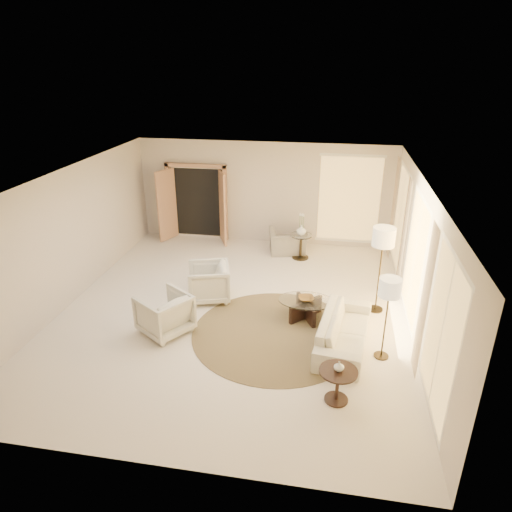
% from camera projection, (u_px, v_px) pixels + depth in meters
% --- Properties ---
extents(room, '(7.04, 8.04, 2.83)m').
position_uv_depth(room, '(232.00, 249.00, 8.92)').
color(room, white).
rests_on(room, ground).
extents(windows_right, '(0.10, 6.40, 2.40)m').
position_uv_depth(windows_right, '(414.00, 261.00, 8.48)').
color(windows_right, '#EDBB5E').
rests_on(windows_right, room).
extents(window_back_corner, '(1.70, 0.10, 2.40)m').
position_uv_depth(window_back_corner, '(349.00, 200.00, 12.14)').
color(window_back_corner, '#EDBB5E').
rests_on(window_back_corner, room).
extents(curtains_right, '(0.06, 5.20, 2.60)m').
position_uv_depth(curtains_right, '(405.00, 246.00, 9.32)').
color(curtains_right, tan).
rests_on(curtains_right, room).
extents(french_doors, '(1.95, 0.66, 2.16)m').
position_uv_depth(french_doors, '(196.00, 203.00, 12.79)').
color(french_doors, tan).
rests_on(french_doors, room).
extents(area_rug, '(3.51, 3.51, 0.01)m').
position_uv_depth(area_rug, '(276.00, 333.00, 8.69)').
color(area_rug, '#3F301C').
rests_on(area_rug, room).
extents(sofa, '(1.07, 2.14, 0.60)m').
position_uv_depth(sofa, '(344.00, 331.00, 8.25)').
color(sofa, beige).
rests_on(sofa, room).
extents(armchair_left, '(1.01, 1.04, 0.88)m').
position_uv_depth(armchair_left, '(209.00, 281.00, 9.78)').
color(armchair_left, beige).
rests_on(armchair_left, room).
extents(armchair_right, '(1.13, 1.15, 0.87)m').
position_uv_depth(armchair_right, '(164.00, 312.00, 8.58)').
color(armchair_right, beige).
rests_on(armchair_right, room).
extents(accent_chair, '(1.08, 0.81, 0.85)m').
position_uv_depth(accent_chair, '(288.00, 238.00, 12.12)').
color(accent_chair, gray).
rests_on(accent_chair, room).
extents(coffee_table, '(1.25, 1.25, 0.41)m').
position_uv_depth(coffee_table, '(306.00, 307.00, 9.11)').
color(coffee_table, black).
rests_on(coffee_table, room).
extents(end_table, '(0.59, 0.59, 0.56)m').
position_uv_depth(end_table, '(338.00, 380.00, 6.86)').
color(end_table, black).
rests_on(end_table, room).
extents(side_table, '(0.56, 0.56, 0.65)m').
position_uv_depth(side_table, '(301.00, 244.00, 11.81)').
color(side_table, '#30281A').
rests_on(side_table, room).
extents(floor_lamp_near, '(0.44, 0.44, 1.82)m').
position_uv_depth(floor_lamp_near, '(383.00, 241.00, 8.89)').
color(floor_lamp_near, '#30281A').
rests_on(floor_lamp_near, room).
extents(floor_lamp_far, '(0.37, 0.37, 1.53)m').
position_uv_depth(floor_lamp_far, '(390.00, 291.00, 7.51)').
color(floor_lamp_far, '#30281A').
rests_on(floor_lamp_far, room).
extents(bowl, '(0.37, 0.37, 0.08)m').
position_uv_depth(bowl, '(306.00, 298.00, 9.04)').
color(bowl, brown).
rests_on(bowl, coffee_table).
extents(end_vase, '(0.20, 0.20, 0.16)m').
position_uv_depth(end_vase, '(339.00, 366.00, 6.76)').
color(end_vase, white).
rests_on(end_vase, end_table).
extents(side_vase, '(0.26, 0.26, 0.26)m').
position_uv_depth(side_vase, '(301.00, 230.00, 11.66)').
color(side_vase, white).
rests_on(side_vase, side_table).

